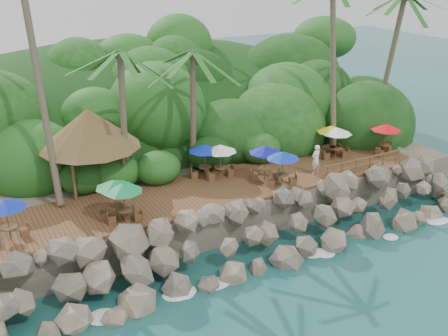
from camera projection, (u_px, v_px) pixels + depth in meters
ground at (281, 270)px, 26.99m from camera, size 140.00×140.00×0.00m
land_base at (159, 153)px, 39.62m from camera, size 32.00×25.20×2.10m
jungle_hill at (127, 137)px, 46.12m from camera, size 44.80×28.00×15.40m
seawall at (260, 233)px, 28.19m from camera, size 29.00×4.00×2.30m
terrace at (224, 187)px, 31.05m from camera, size 26.00×5.00×0.20m
jungle_foliage at (165, 170)px, 39.20m from camera, size 44.00×16.00×12.00m
foam_line at (278, 266)px, 27.22m from camera, size 25.20×0.80×0.06m
palms at (189, 1)px, 29.05m from camera, size 34.07×7.11×14.87m
palapa at (89, 128)px, 29.65m from camera, size 5.67×5.67×4.60m
dining_clusters at (240, 156)px, 30.62m from camera, size 25.55×5.15×2.11m
railing at (363, 164)px, 32.57m from camera, size 6.10×0.10×1.00m
waiter at (316, 159)px, 32.34m from camera, size 0.74×0.55×1.84m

